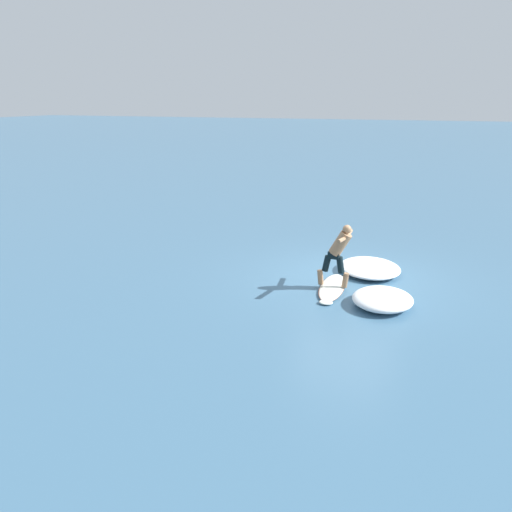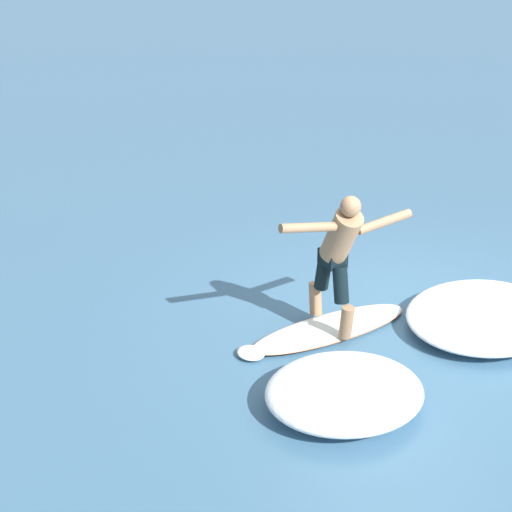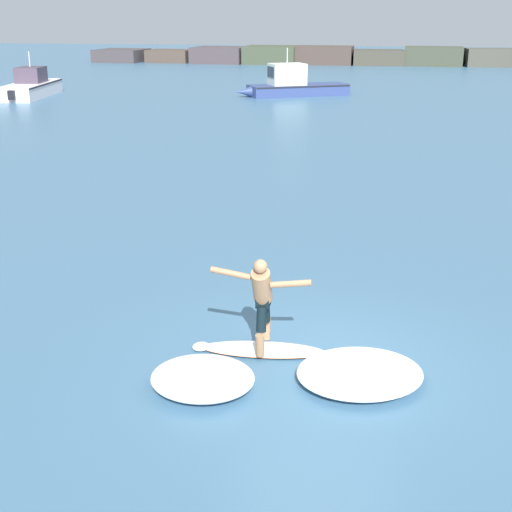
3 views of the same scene
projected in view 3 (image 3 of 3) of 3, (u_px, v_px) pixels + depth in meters
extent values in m
plane|color=#3E6582|center=(319.00, 363.00, 10.49)|extent=(200.00, 200.00, 0.00)
cube|color=#3E373B|center=(122.00, 55.00, 72.46)|extent=(4.82, 5.03, 1.22)
cube|color=#473A32|center=(170.00, 56.00, 71.57)|extent=(4.42, 3.62, 1.22)
cube|color=#42383B|center=(220.00, 55.00, 70.63)|extent=(5.38, 4.93, 1.52)
cube|color=#3B4331|center=(272.00, 55.00, 69.73)|extent=(5.15, 4.77, 1.66)
cube|color=#443731|center=(324.00, 55.00, 68.83)|extent=(5.53, 3.78, 1.69)
cube|color=#3E3D32|center=(378.00, 57.00, 68.00)|extent=(4.90, 3.83, 1.39)
cube|color=#3B4031|center=(434.00, 56.00, 67.06)|extent=(5.48, 3.52, 1.72)
cube|color=#45443A|center=(490.00, 57.00, 66.19)|extent=(4.60, 3.17, 1.60)
ellipsoid|color=white|center=(263.00, 349.00, 10.82)|extent=(1.92, 0.69, 0.08)
ellipsoid|color=white|center=(201.00, 346.00, 10.92)|extent=(0.29, 0.32, 0.07)
ellipsoid|color=#DB5B2D|center=(263.00, 349.00, 10.82)|extent=(1.93, 0.71, 0.04)
cone|color=black|center=(314.00, 358.00, 10.78)|extent=(0.05, 0.05, 0.14)
cone|color=black|center=(305.00, 353.00, 10.93)|extent=(0.05, 0.05, 0.14)
cone|color=black|center=(305.00, 363.00, 10.65)|extent=(0.05, 0.05, 0.14)
cylinder|color=#926C4B|center=(260.00, 345.00, 10.47)|extent=(0.13, 0.17, 0.36)
cylinder|color=black|center=(261.00, 319.00, 10.48)|extent=(0.15, 0.22, 0.40)
cylinder|color=#926C4B|center=(266.00, 328.00, 11.03)|extent=(0.13, 0.17, 0.36)
cylinder|color=black|center=(265.00, 310.00, 10.79)|extent=(0.15, 0.22, 0.40)
cube|color=black|center=(263.00, 301.00, 10.56)|extent=(0.20, 0.26, 0.16)
cylinder|color=#926C4B|center=(262.00, 286.00, 10.34)|extent=(0.28, 0.52, 0.63)
sphere|color=#926C4B|center=(260.00, 266.00, 10.10)|extent=(0.20, 0.20, 0.20)
cylinder|color=#926C4B|center=(291.00, 284.00, 10.15)|extent=(0.60, 0.13, 0.19)
cylinder|color=#926C4B|center=(231.00, 273.00, 10.26)|extent=(0.60, 0.10, 0.19)
cube|color=white|center=(31.00, 90.00, 42.84)|extent=(2.79, 6.42, 0.82)
cone|color=white|center=(50.00, 84.00, 46.19)|extent=(0.96, 1.19, 0.82)
cube|color=black|center=(30.00, 84.00, 42.73)|extent=(2.83, 6.37, 0.08)
cube|color=#413646|center=(31.00, 75.00, 42.77)|extent=(1.70, 2.08, 0.91)
cube|color=#232D38|center=(36.00, 72.00, 43.64)|extent=(1.15, 0.19, 0.45)
cylinder|color=silver|center=(29.00, 59.00, 42.48)|extent=(0.06, 0.06, 0.90)
cube|color=black|center=(11.00, 95.00, 39.79)|extent=(0.40, 0.33, 0.52)
cube|color=navy|center=(298.00, 90.00, 43.50)|extent=(6.26, 4.59, 0.66)
cone|color=navy|center=(244.00, 92.00, 42.51)|extent=(1.25, 1.08, 0.66)
cube|color=black|center=(298.00, 85.00, 43.41)|extent=(6.24, 4.61, 0.08)
cube|color=silver|center=(287.00, 74.00, 42.97)|extent=(2.52, 2.28, 1.25)
cube|color=#232D38|center=(271.00, 72.00, 42.63)|extent=(0.58, 1.06, 0.63)
cylinder|color=silver|center=(287.00, 56.00, 42.62)|extent=(0.06, 0.06, 0.90)
cube|color=black|center=(345.00, 88.00, 44.39)|extent=(0.42, 0.45, 0.52)
ellipsoid|color=white|center=(203.00, 378.00, 9.74)|extent=(1.49, 1.35, 0.33)
ellipsoid|color=white|center=(360.00, 373.00, 9.93)|extent=(2.21, 2.08, 0.27)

